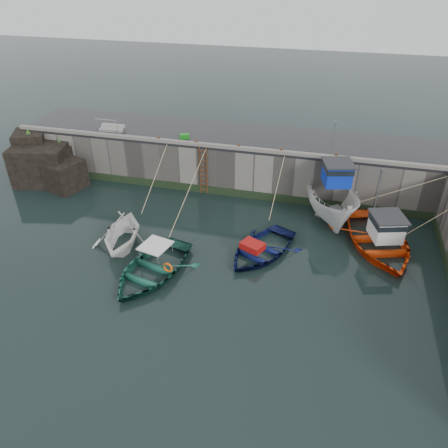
% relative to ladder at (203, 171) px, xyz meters
% --- Properties ---
extents(ground, '(120.00, 120.00, 0.00)m').
position_rel_ladder_xyz_m(ground, '(2.00, -9.91, -1.59)').
color(ground, black).
rests_on(ground, ground).
extents(quay_back, '(30.00, 5.00, 3.00)m').
position_rel_ladder_xyz_m(quay_back, '(2.00, 2.59, -0.09)').
color(quay_back, slate).
rests_on(quay_back, ground).
extents(road_back, '(30.00, 5.00, 0.16)m').
position_rel_ladder_xyz_m(road_back, '(2.00, 2.59, 1.49)').
color(road_back, black).
rests_on(road_back, quay_back).
extents(kerb_back, '(30.00, 0.30, 0.20)m').
position_rel_ladder_xyz_m(kerb_back, '(2.00, 0.24, 1.67)').
color(kerb_back, slate).
rests_on(kerb_back, road_back).
extents(algae_back, '(30.00, 0.08, 0.50)m').
position_rel_ladder_xyz_m(algae_back, '(2.00, 0.05, -1.34)').
color(algae_back, black).
rests_on(algae_back, ground).
extents(rock_outcrop, '(5.85, 4.24, 3.41)m').
position_rel_ladder_xyz_m(rock_outcrop, '(-10.92, -0.80, -0.33)').
color(rock_outcrop, black).
rests_on(rock_outcrop, ground).
extents(ladder, '(0.51, 0.08, 3.20)m').
position_rel_ladder_xyz_m(ladder, '(0.00, 0.00, 0.00)').
color(ladder, '#3F1E0F').
rests_on(ladder, ground).
extents(boat_near_white, '(4.32, 4.77, 2.19)m').
position_rel_ladder_xyz_m(boat_near_white, '(-2.52, -6.73, -1.59)').
color(boat_near_white, white).
rests_on(boat_near_white, ground).
extents(boat_near_white_rope, '(0.04, 5.04, 3.10)m').
position_rel_ladder_xyz_m(boat_near_white_rope, '(-2.52, -2.07, -1.59)').
color(boat_near_white_rope, tan).
rests_on(boat_near_white_rope, ground).
extents(boat_near_blue, '(4.86, 5.99, 1.09)m').
position_rel_ladder_xyz_m(boat_near_blue, '(-0.10, -8.68, -1.59)').
color(boat_near_blue, '#16503F').
rests_on(boat_near_blue, ground).
extents(boat_near_blue_rope, '(0.04, 6.78, 3.10)m').
position_rel_ladder_xyz_m(boat_near_blue_rope, '(-0.10, -3.05, -1.59)').
color(boat_near_blue_rope, tan).
rests_on(boat_near_blue_rope, ground).
extents(boat_near_navy, '(5.09, 5.77, 0.99)m').
position_rel_ladder_xyz_m(boat_near_navy, '(4.78, -5.61, -1.59)').
color(boat_near_navy, '#0A1244').
rests_on(boat_near_navy, ground).
extents(boat_near_navy_rope, '(0.04, 4.12, 3.10)m').
position_rel_ladder_xyz_m(boat_near_navy_rope, '(4.78, -1.51, -1.59)').
color(boat_near_navy_rope, tan).
rests_on(boat_near_navy_rope, ground).
extents(boat_far_white, '(4.23, 7.31, 5.66)m').
position_rel_ladder_xyz_m(boat_far_white, '(8.01, -0.64, -0.48)').
color(boat_far_white, silver).
rests_on(boat_far_white, ground).
extents(boat_far_orange, '(6.06, 7.22, 4.28)m').
position_rel_ladder_xyz_m(boat_far_orange, '(10.71, -3.48, -1.18)').
color(boat_far_orange, '#FD450D').
rests_on(boat_far_orange, ground).
extents(fish_crate, '(0.70, 0.58, 0.29)m').
position_rel_ladder_xyz_m(fish_crate, '(-1.57, 1.18, 1.71)').
color(fish_crate, '#167916').
rests_on(fish_crate, road_back).
extents(railing, '(1.60, 1.05, 1.00)m').
position_rel_ladder_xyz_m(railing, '(-6.75, 1.33, 1.77)').
color(railing, '#A5A8AD').
rests_on(railing, road_back).
extents(bollard_a, '(0.18, 0.18, 0.28)m').
position_rel_ladder_xyz_m(bollard_a, '(-3.00, 0.34, 1.71)').
color(bollard_a, '#3F1E0F').
rests_on(bollard_a, road_back).
extents(bollard_b, '(0.18, 0.18, 0.28)m').
position_rel_ladder_xyz_m(bollard_b, '(-0.50, 0.34, 1.71)').
color(bollard_b, '#3F1E0F').
rests_on(bollard_b, road_back).
extents(bollard_c, '(0.18, 0.18, 0.28)m').
position_rel_ladder_xyz_m(bollard_c, '(2.20, 0.34, 1.71)').
color(bollard_c, '#3F1E0F').
rests_on(bollard_c, road_back).
extents(bollard_d, '(0.18, 0.18, 0.28)m').
position_rel_ladder_xyz_m(bollard_d, '(4.80, 0.34, 1.71)').
color(bollard_d, '#3F1E0F').
rests_on(bollard_d, road_back).
extents(bollard_e, '(0.18, 0.18, 0.28)m').
position_rel_ladder_xyz_m(bollard_e, '(8.00, 0.34, 1.71)').
color(bollard_e, '#3F1E0F').
rests_on(bollard_e, road_back).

